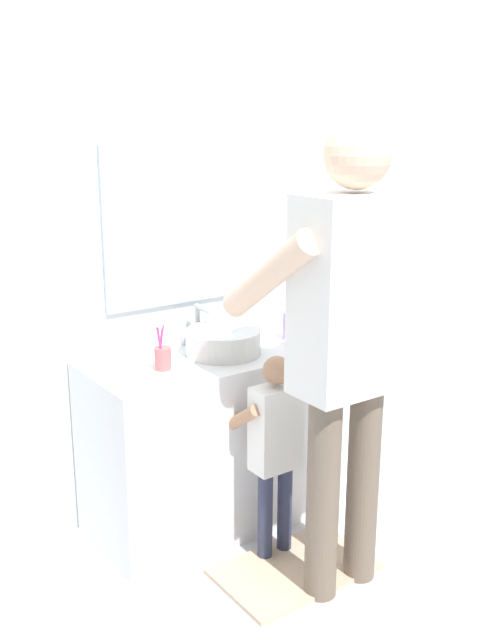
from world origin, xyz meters
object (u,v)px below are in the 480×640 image
(child_toddler, at_px, (275,439))
(soap_bottle, at_px, (289,325))
(adult_parent, at_px, (347,324))
(toothbrush_cup, at_px, (163,357))

(child_toddler, bearing_deg, soap_bottle, 46.02)
(soap_bottle, bearing_deg, adult_parent, -112.17)
(child_toddler, height_order, adult_parent, adult_parent)
(adult_parent, bearing_deg, toothbrush_cup, 122.58)
(soap_bottle, xyz_separation_m, child_toddler, (-0.38, -0.39, -0.34))
(child_toddler, bearing_deg, toothbrush_cup, 132.18)
(toothbrush_cup, xyz_separation_m, adult_parent, (0.42, -0.65, 0.23))
(soap_bottle, bearing_deg, toothbrush_cup, -176.93)
(toothbrush_cup, height_order, soap_bottle, toothbrush_cup)
(soap_bottle, xyz_separation_m, adult_parent, (-0.28, -0.69, 0.21))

